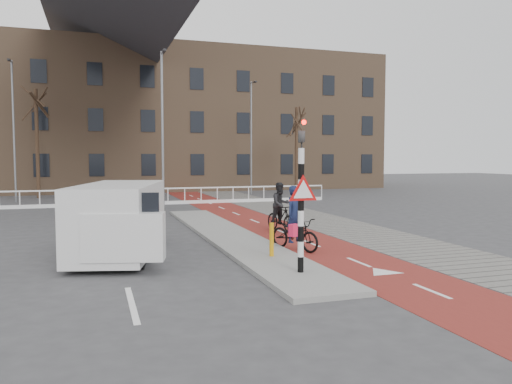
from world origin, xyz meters
name	(u,v)px	position (x,y,z in m)	size (l,w,h in m)	color
ground	(292,259)	(0.00, 0.00, 0.00)	(120.00, 120.00, 0.00)	#38383A
bike_lane	(242,216)	(1.50, 10.00, 0.01)	(2.50, 60.00, 0.01)	maroon
sidewalk	(296,214)	(4.30, 10.00, 0.01)	(3.00, 60.00, 0.01)	slate
curb_island	(230,236)	(-0.70, 4.00, 0.06)	(1.80, 16.00, 0.12)	gray
traffic_signal	(301,192)	(-0.60, -2.02, 1.99)	(0.80, 0.80, 3.68)	black
bollard	(272,240)	(-0.61, -0.03, 0.57)	(0.12, 0.12, 0.91)	orange
cyclist_near	(295,229)	(0.55, 1.13, 0.66)	(1.35, 1.96, 1.94)	black
cyclist_far	(281,211)	(1.48, 4.78, 0.77)	(0.90, 1.76, 1.84)	black
van	(119,219)	(-4.49, 1.77, 1.08)	(3.03, 5.09, 2.05)	silver
railing	(97,201)	(-5.00, 17.00, 0.31)	(28.00, 0.10, 0.99)	silver
townhouse_row	(119,98)	(-3.00, 32.00, 7.81)	(46.00, 10.00, 15.90)	#7F6047
tree_mid	(37,144)	(-8.76, 24.31, 3.69)	(0.25, 0.25, 7.38)	#2E2014
tree_right	(297,151)	(9.35, 22.12, 3.25)	(0.24, 0.24, 6.50)	#2E2014
streetlight_near	(163,133)	(-1.80, 12.95, 4.03)	(0.12, 0.12, 8.07)	slate
streetlight_left	(14,132)	(-9.81, 21.60, 4.36)	(0.12, 0.12, 8.72)	slate
streetlight_right	(251,139)	(6.05, 22.96, 4.18)	(0.12, 0.12, 8.35)	slate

